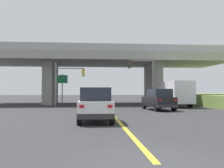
# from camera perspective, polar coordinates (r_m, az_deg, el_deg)

# --- Properties ---
(ground) EXTENTS (160.00, 160.00, 0.00)m
(ground) POSITION_cam_1_polar(r_m,az_deg,el_deg) (35.86, -2.15, -4.52)
(ground) COLOR #2B2B2D
(overpass_bridge) EXTENTS (34.42, 10.53, 7.72)m
(overpass_bridge) POSITION_cam_1_polar(r_m,az_deg,el_deg) (36.02, -2.14, 4.54)
(overpass_bridge) COLOR gray
(overpass_bridge) RESTS_ON ground
(lane_divider_stripe) EXTENTS (0.20, 26.70, 0.01)m
(lane_divider_stripe) POSITION_cam_1_polar(r_m,az_deg,el_deg) (19.61, 0.04, -6.93)
(lane_divider_stripe) COLOR yellow
(lane_divider_stripe) RESTS_ON ground
(suv_lead) EXTENTS (2.00, 4.52, 2.02)m
(suv_lead) POSITION_cam_1_polar(r_m,az_deg,el_deg) (15.04, -3.85, -4.69)
(suv_lead) COLOR silver
(suv_lead) RESTS_ON ground
(suv_crossing) EXTENTS (2.38, 4.71, 2.02)m
(suv_crossing) POSITION_cam_1_polar(r_m,az_deg,el_deg) (24.17, 10.59, -3.50)
(suv_crossing) COLOR black
(suv_crossing) RESTS_ON ground
(box_truck) EXTENTS (2.33, 7.15, 2.92)m
(box_truck) POSITION_cam_1_polar(r_m,az_deg,el_deg) (30.08, 14.16, -2.07)
(box_truck) COLOR silver
(box_truck) RESTS_ON ground
(sedan_oncoming) EXTENTS (1.97, 4.84, 2.02)m
(sedan_oncoming) POSITION_cam_1_polar(r_m,az_deg,el_deg) (43.87, -4.08, -2.66)
(sedan_oncoming) COLOR navy
(sedan_oncoming) RESTS_ON ground
(traffic_signal_nearside) EXTENTS (3.15, 0.36, 6.06)m
(traffic_signal_nearside) POSITION_cam_1_polar(r_m,az_deg,el_deg) (30.60, 7.53, 2.33)
(traffic_signal_nearside) COLOR slate
(traffic_signal_nearside) RESTS_ON ground
(traffic_signal_farside) EXTENTS (3.51, 0.36, 5.24)m
(traffic_signal_farside) POSITION_cam_1_polar(r_m,az_deg,el_deg) (30.24, -10.46, 1.29)
(traffic_signal_farside) COLOR slate
(traffic_signal_farside) RESTS_ON ground
(highway_sign) EXTENTS (1.42, 0.17, 4.10)m
(highway_sign) POSITION_cam_1_polar(r_m,az_deg,el_deg) (33.56, -11.33, 0.37)
(highway_sign) COLOR slate
(highway_sign) RESTS_ON ground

